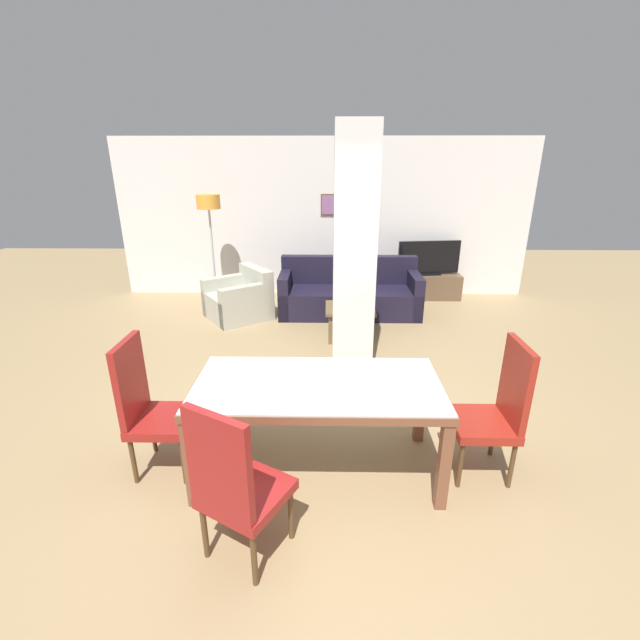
{
  "coord_description": "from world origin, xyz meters",
  "views": [
    {
      "loc": [
        0.06,
        -2.81,
        2.32
      ],
      "look_at": [
        0.0,
        0.93,
        0.92
      ],
      "focal_mm": 24.0,
      "sensor_mm": 36.0,
      "label": 1
    }
  ],
  "objects_px": {
    "dining_chair_near_left": "(235,483)",
    "tv_screen": "(429,258)",
    "sofa": "(349,295)",
    "coffee_table": "(350,322)",
    "bottle": "(360,302)",
    "tv_stand": "(426,286)",
    "floor_lamp": "(209,212)",
    "dining_table": "(318,400)",
    "dining_chair_head_right": "(496,408)",
    "armchair": "(240,301)",
    "dining_chair_head_left": "(149,404)"
  },
  "relations": [
    {
      "from": "coffee_table",
      "to": "tv_stand",
      "type": "distance_m",
      "value": 2.35
    },
    {
      "from": "dining_table",
      "to": "floor_lamp",
      "type": "relative_size",
      "value": 1.02
    },
    {
      "from": "sofa",
      "to": "tv_stand",
      "type": "bearing_deg",
      "value": -150.03
    },
    {
      "from": "armchair",
      "to": "coffee_table",
      "type": "relative_size",
      "value": 1.78
    },
    {
      "from": "dining_chair_near_left",
      "to": "tv_screen",
      "type": "distance_m",
      "value": 5.86
    },
    {
      "from": "sofa",
      "to": "bottle",
      "type": "bearing_deg",
      "value": 94.31
    },
    {
      "from": "armchair",
      "to": "floor_lamp",
      "type": "xyz_separation_m",
      "value": [
        -0.52,
        0.61,
        1.27
      ]
    },
    {
      "from": "sofa",
      "to": "coffee_table",
      "type": "bearing_deg",
      "value": 87.73
    },
    {
      "from": "sofa",
      "to": "coffee_table",
      "type": "relative_size",
      "value": 3.31
    },
    {
      "from": "tv_screen",
      "to": "coffee_table",
      "type": "bearing_deg",
      "value": 44.36
    },
    {
      "from": "tv_screen",
      "to": "floor_lamp",
      "type": "bearing_deg",
      "value": -0.56
    },
    {
      "from": "tv_stand",
      "to": "floor_lamp",
      "type": "distance_m",
      "value": 3.91
    },
    {
      "from": "armchair",
      "to": "bottle",
      "type": "bearing_deg",
      "value": -151.88
    },
    {
      "from": "dining_table",
      "to": "dining_chair_head_left",
      "type": "xyz_separation_m",
      "value": [
        -1.29,
        0.0,
        -0.05
      ]
    },
    {
      "from": "dining_table",
      "to": "armchair",
      "type": "bearing_deg",
      "value": 110.27
    },
    {
      "from": "dining_chair_near_left",
      "to": "armchair",
      "type": "xyz_separation_m",
      "value": [
        -0.83,
        4.34,
        -0.3
      ]
    },
    {
      "from": "dining_table",
      "to": "dining_chair_head_right",
      "type": "distance_m",
      "value": 1.35
    },
    {
      "from": "dining_chair_head_right",
      "to": "dining_table",
      "type": "bearing_deg",
      "value": 90.0
    },
    {
      "from": "dining_table",
      "to": "floor_lamp",
      "type": "xyz_separation_m",
      "value": [
        -1.82,
        4.12,
        0.93
      ]
    },
    {
      "from": "sofa",
      "to": "armchair",
      "type": "xyz_separation_m",
      "value": [
        -1.71,
        -0.24,
        -0.02
      ]
    },
    {
      "from": "sofa",
      "to": "bottle",
      "type": "distance_m",
      "value": 1.15
    },
    {
      "from": "bottle",
      "to": "sofa",
      "type": "bearing_deg",
      "value": 94.31
    },
    {
      "from": "dining_table",
      "to": "armchair",
      "type": "height_order",
      "value": "dining_table"
    },
    {
      "from": "tv_screen",
      "to": "bottle",
      "type": "bearing_deg",
      "value": 48.01
    },
    {
      "from": "dining_table",
      "to": "bottle",
      "type": "distance_m",
      "value": 2.68
    },
    {
      "from": "floor_lamp",
      "to": "dining_table",
      "type": "bearing_deg",
      "value": -66.17
    },
    {
      "from": "dining_chair_near_left",
      "to": "tv_screen",
      "type": "bearing_deg",
      "value": 95.83
    },
    {
      "from": "sofa",
      "to": "floor_lamp",
      "type": "xyz_separation_m",
      "value": [
        -2.24,
        0.37,
        1.25
      ]
    },
    {
      "from": "dining_chair_head_right",
      "to": "armchair",
      "type": "height_order",
      "value": "dining_chair_head_right"
    },
    {
      "from": "floor_lamp",
      "to": "dining_chair_head_right",
      "type": "bearing_deg",
      "value": -52.43
    },
    {
      "from": "dining_chair_head_right",
      "to": "floor_lamp",
      "type": "bearing_deg",
      "value": 37.57
    },
    {
      "from": "dining_chair_head_left",
      "to": "dining_chair_head_right",
      "type": "bearing_deg",
      "value": 90.0
    },
    {
      "from": "floor_lamp",
      "to": "armchair",
      "type": "bearing_deg",
      "value": -49.43
    },
    {
      "from": "sofa",
      "to": "floor_lamp",
      "type": "distance_m",
      "value": 2.59
    },
    {
      "from": "dining_chair_head_left",
      "to": "tv_screen",
      "type": "height_order",
      "value": "dining_chair_head_left"
    },
    {
      "from": "dining_table",
      "to": "dining_chair_near_left",
      "type": "distance_m",
      "value": 0.96
    },
    {
      "from": "sofa",
      "to": "tv_screen",
      "type": "relative_size",
      "value": 2.02
    },
    {
      "from": "armchair",
      "to": "floor_lamp",
      "type": "bearing_deg",
      "value": 4.72
    },
    {
      "from": "coffee_table",
      "to": "tv_screen",
      "type": "height_order",
      "value": "tv_screen"
    },
    {
      "from": "bottle",
      "to": "floor_lamp",
      "type": "xyz_separation_m",
      "value": [
        -2.32,
        1.49,
        1.01
      ]
    },
    {
      "from": "sofa",
      "to": "tv_stand",
      "type": "height_order",
      "value": "sofa"
    },
    {
      "from": "sofa",
      "to": "coffee_table",
      "type": "height_order",
      "value": "sofa"
    },
    {
      "from": "dining_table",
      "to": "dining_chair_near_left",
      "type": "relative_size",
      "value": 1.69
    },
    {
      "from": "bottle",
      "to": "dining_chair_near_left",
      "type": "bearing_deg",
      "value": -105.56
    },
    {
      "from": "sofa",
      "to": "tv_stand",
      "type": "distance_m",
      "value": 1.63
    },
    {
      "from": "bottle",
      "to": "tv_stand",
      "type": "bearing_deg",
      "value": 55.49
    },
    {
      "from": "coffee_table",
      "to": "dining_chair_head_left",
      "type": "bearing_deg",
      "value": -121.65
    },
    {
      "from": "floor_lamp",
      "to": "sofa",
      "type": "bearing_deg",
      "value": -9.44
    },
    {
      "from": "dining_chair_near_left",
      "to": "tv_stand",
      "type": "distance_m",
      "value": 5.87
    },
    {
      "from": "tv_screen",
      "to": "armchair",
      "type": "bearing_deg",
      "value": 11.16
    }
  ]
}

